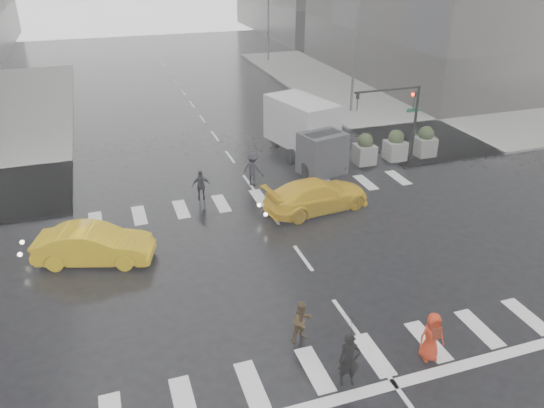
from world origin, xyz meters
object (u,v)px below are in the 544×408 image
object	(u,v)px
taxi_mid	(94,245)
box_truck	(307,131)
traffic_signal_pole	(401,109)
pedestrian_orange	(432,337)
pedestrian_brown	(302,321)

from	to	relation	value
taxi_mid	box_truck	world-z (taller)	box_truck
traffic_signal_pole	pedestrian_orange	size ratio (longest dim) A/B	2.70
traffic_signal_pole	pedestrian_orange	xyz separation A→B (m)	(-7.43, -14.66, -2.38)
traffic_signal_pole	box_truck	distance (m)	5.46
pedestrian_orange	box_truck	world-z (taller)	box_truck
pedestrian_orange	taxi_mid	world-z (taller)	pedestrian_orange
taxi_mid	pedestrian_orange	bearing A→B (deg)	-116.13
pedestrian_brown	box_truck	xyz separation A→B (m)	(6.03, 14.71, 1.08)
pedestrian_brown	box_truck	size ratio (longest dim) A/B	0.23
traffic_signal_pole	box_truck	world-z (taller)	traffic_signal_pole
pedestrian_brown	taxi_mid	bearing A→B (deg)	116.15
traffic_signal_pole	taxi_mid	size ratio (longest dim) A/B	0.97
traffic_signal_pole	pedestrian_brown	world-z (taller)	traffic_signal_pole
traffic_signal_pole	pedestrian_orange	world-z (taller)	traffic_signal_pole
traffic_signal_pole	pedestrian_orange	distance (m)	16.61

